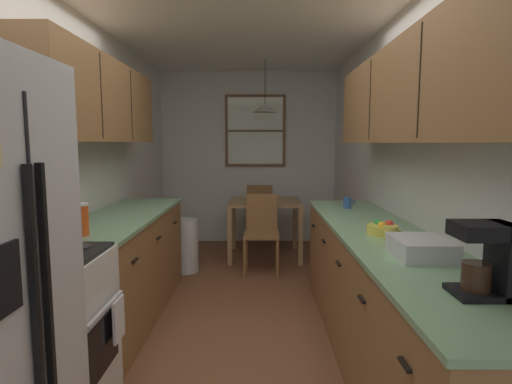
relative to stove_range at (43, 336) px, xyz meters
name	(u,v)px	position (x,y,z in m)	size (l,w,h in m)	color
ground_plane	(242,307)	(0.99, 1.56, -0.47)	(12.00, 12.00, 0.00)	brown
wall_left	(88,168)	(-0.36, 1.56, 0.80)	(0.10, 9.00, 2.55)	silver
wall_right	(394,169)	(2.34, 1.56, 0.80)	(0.10, 9.00, 2.55)	silver
wall_back	(248,158)	(0.99, 4.21, 0.80)	(4.40, 0.10, 2.55)	silver
ceiling_slab	(240,13)	(0.99, 1.56, 2.12)	(4.40, 9.00, 0.08)	white
stove_range	(43,336)	(0.00, 0.00, 0.00)	(0.66, 0.62, 1.10)	white
microwave_over_range	(6,110)	(-0.11, 0.00, 1.19)	(0.39, 0.60, 0.35)	black
counter_left	(124,266)	(-0.01, 1.35, -0.02)	(0.64, 2.08, 0.90)	olive
upper_cabinets_left	(98,101)	(-0.15, 1.30, 1.36)	(0.33, 2.16, 0.66)	olive
counter_right	(384,300)	(1.99, 0.59, -0.02)	(0.64, 3.21, 0.90)	olive
upper_cabinets_right	(416,92)	(2.13, 0.54, 1.34)	(0.33, 2.89, 0.63)	olive
dining_table	(265,209)	(1.23, 3.29, 0.16)	(0.93, 0.85, 0.75)	#A87F51
dining_chair_near	(262,229)	(1.19, 2.66, 0.03)	(0.41, 0.41, 0.90)	olive
dining_chair_far	(260,211)	(1.16, 3.92, 0.03)	(0.40, 0.40, 0.90)	olive
pendant_light	(265,108)	(1.23, 3.29, 1.47)	(0.33, 0.33, 0.66)	black
back_window	(255,131)	(1.10, 4.13, 1.21)	(0.89, 0.05, 1.06)	brown
trash_bin	(185,245)	(0.29, 2.63, -0.16)	(0.30, 0.30, 0.62)	silver
storage_canister	(80,219)	(-0.01, 0.53, 0.54)	(0.11, 0.11, 0.21)	#D84C19
dish_towel	(119,319)	(0.35, 0.15, 0.03)	(0.02, 0.16, 0.24)	white
coffee_maker	(490,258)	(2.05, -0.52, 0.58)	(0.22, 0.18, 0.29)	black
mug_by_coffeemaker	(391,234)	(1.95, 0.37, 0.48)	(0.12, 0.08, 0.10)	#E5CC4C
mug_spare	(347,203)	(1.97, 1.69, 0.48)	(0.11, 0.07, 0.11)	#335999
fruit_bowl	(383,228)	(1.97, 0.59, 0.47)	(0.20, 0.20, 0.09)	#E5D14C
dish_rack	(421,248)	(2.01, 0.04, 0.48)	(0.28, 0.34, 0.10)	silver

